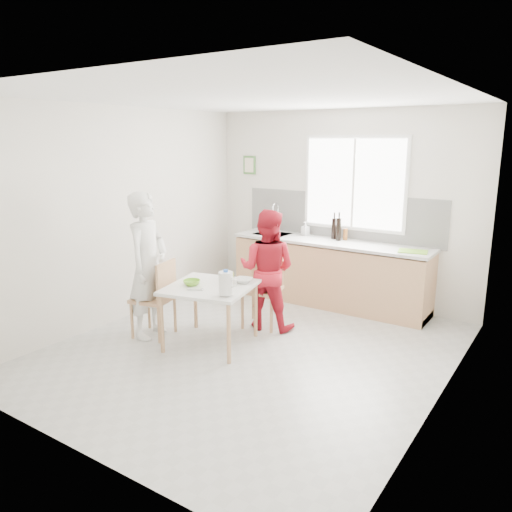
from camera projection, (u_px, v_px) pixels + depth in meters
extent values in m
plane|color=#B7B7B2|center=(252.00, 350.00, 5.55)|extent=(4.50, 4.50, 0.00)
plane|color=silver|center=(340.00, 207.00, 7.07)|extent=(4.00, 0.00, 4.00)
plane|color=silver|center=(68.00, 280.00, 3.42)|extent=(4.00, 0.00, 4.00)
plane|color=silver|center=(121.00, 215.00, 6.32)|extent=(0.00, 4.50, 4.50)
plane|color=silver|center=(450.00, 255.00, 4.17)|extent=(0.00, 4.50, 4.50)
plane|color=white|center=(251.00, 97.00, 4.93)|extent=(4.50, 4.50, 0.00)
cube|color=white|center=(354.00, 183.00, 6.87)|extent=(1.50, 0.03, 1.30)
cube|color=white|center=(354.00, 183.00, 6.85)|extent=(1.40, 0.02, 1.20)
cube|color=white|center=(354.00, 183.00, 6.85)|extent=(0.03, 0.03, 1.20)
cube|color=white|center=(340.00, 216.00, 7.09)|extent=(3.00, 0.02, 0.65)
cube|color=#457C38|center=(249.00, 165.00, 7.76)|extent=(0.22, 0.02, 0.28)
cube|color=beige|center=(249.00, 165.00, 7.76)|extent=(0.16, 0.01, 0.22)
cube|color=tan|center=(329.00, 275.00, 7.03)|extent=(2.80, 0.60, 0.86)
cube|color=#3F3326|center=(328.00, 300.00, 7.12)|extent=(2.80, 0.54, 0.10)
cube|color=silver|center=(330.00, 242.00, 6.93)|extent=(2.84, 0.64, 0.04)
cube|color=#A5A5AA|center=(272.00, 235.00, 7.44)|extent=(0.50, 0.40, 0.03)
cylinder|color=silver|center=(278.00, 220.00, 7.52)|extent=(0.02, 0.02, 0.36)
torus|color=silver|center=(275.00, 209.00, 7.43)|extent=(0.02, 0.18, 0.18)
cube|color=silver|center=(210.00, 287.00, 5.58)|extent=(1.08, 1.08, 0.04)
cylinder|color=tan|center=(162.00, 325.00, 5.43)|extent=(0.05, 0.05, 0.64)
cylinder|color=tan|center=(195.00, 303.00, 6.16)|extent=(0.05, 0.05, 0.64)
cylinder|color=tan|center=(229.00, 335.00, 5.16)|extent=(0.05, 0.05, 0.64)
cylinder|color=tan|center=(256.00, 310.00, 5.89)|extent=(0.05, 0.05, 0.64)
cube|color=tan|center=(153.00, 299.00, 5.88)|extent=(0.51, 0.51, 0.04)
cube|color=tan|center=(166.00, 281.00, 5.76)|extent=(0.12, 0.40, 0.45)
cylinder|color=tan|center=(149.00, 311.00, 6.17)|extent=(0.04, 0.04, 0.44)
cylinder|color=tan|center=(132.00, 321.00, 5.83)|extent=(0.04, 0.04, 0.44)
cylinder|color=tan|center=(175.00, 315.00, 6.04)|extent=(0.04, 0.04, 0.44)
cylinder|color=tan|center=(159.00, 325.00, 5.71)|extent=(0.04, 0.04, 0.44)
cube|color=tan|center=(262.00, 290.00, 6.19)|extent=(0.53, 0.53, 0.04)
cube|color=tan|center=(267.00, 266.00, 6.31)|extent=(0.41, 0.13, 0.46)
cylinder|color=tan|center=(242.00, 311.00, 6.14)|extent=(0.04, 0.04, 0.45)
cylinder|color=tan|center=(271.00, 315.00, 6.01)|extent=(0.04, 0.04, 0.45)
cylinder|color=tan|center=(253.00, 302.00, 6.48)|extent=(0.04, 0.04, 0.45)
cylinder|color=tan|center=(281.00, 306.00, 6.35)|extent=(0.04, 0.04, 0.45)
imported|color=white|center=(148.00, 265.00, 5.81)|extent=(0.54, 0.70, 1.72)
imported|color=red|center=(267.00, 270.00, 6.08)|extent=(0.83, 0.71, 1.48)
imported|color=#75C02C|center=(192.00, 283.00, 5.59)|extent=(0.23, 0.23, 0.06)
imported|color=silver|center=(243.00, 280.00, 5.69)|extent=(0.25, 0.25, 0.05)
cylinder|color=white|center=(226.00, 283.00, 5.18)|extent=(0.15, 0.15, 0.24)
cylinder|color=blue|center=(226.00, 271.00, 5.15)|extent=(0.05, 0.05, 0.03)
torus|color=white|center=(232.00, 282.00, 5.13)|extent=(0.12, 0.05, 0.11)
cube|color=#95BE2B|center=(228.00, 276.00, 5.78)|extent=(0.12, 0.12, 0.09)
cylinder|color=#A5A5AA|center=(194.00, 290.00, 5.40)|extent=(0.14, 0.10, 0.01)
cube|color=#7AC02C|center=(413.00, 251.00, 6.23)|extent=(0.39, 0.32, 0.01)
cylinder|color=black|center=(339.00, 229.00, 6.90)|extent=(0.07, 0.07, 0.32)
cylinder|color=black|center=(334.00, 228.00, 7.01)|extent=(0.07, 0.07, 0.30)
cylinder|color=#985621|center=(345.00, 234.00, 6.95)|extent=(0.06, 0.06, 0.16)
imported|color=#999999|center=(305.00, 229.00, 7.29)|extent=(0.11, 0.11, 0.20)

